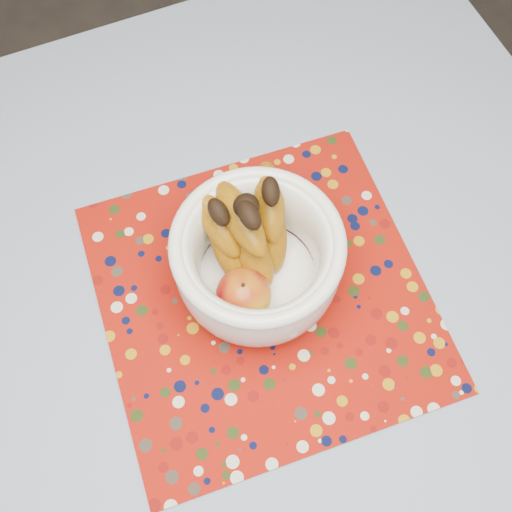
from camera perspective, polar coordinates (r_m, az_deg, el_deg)
The scene contains 4 objects.
table at distance 0.91m, azimuth -2.67°, elevation -12.03°, with size 1.20×1.20×0.75m.
tablecloth at distance 0.83m, azimuth -2.91°, elevation -10.83°, with size 1.32×1.32×0.01m, color #6275A4.
placemat at distance 0.85m, azimuth 0.70°, elevation -3.81°, with size 0.45×0.45×0.00m, color #921107.
fruit_bowl at distance 0.79m, azimuth -0.09°, elevation 0.41°, with size 0.22×0.24×0.19m.
Camera 1 is at (-0.04, -0.19, 1.56)m, focal length 42.00 mm.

